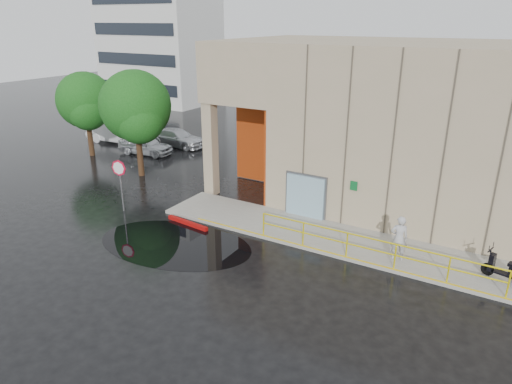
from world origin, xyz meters
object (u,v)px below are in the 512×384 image
tree_far (86,103)px  red_curb (188,223)px  car_c (177,138)px  scooter (508,263)px  car_b (118,132)px  person (399,238)px  tree_near (136,109)px  car_a (145,145)px  stop_sign (120,174)px

tree_far → red_curb: bearing=-23.6°
red_curb → car_c: 14.26m
scooter → car_b: (-27.18, 7.52, -0.05)m
tree_far → person: bearing=-10.8°
scooter → tree_near: bearing=-172.0°
person → car_a: 20.37m
person → tree_near: bearing=-32.2°
scooter → tree_far: size_ratio=0.29×
stop_sign → red_curb: stop_sign is taller
car_a → tree_far: 4.77m
car_b → tree_far: (1.17, -3.63, 2.88)m
red_curb → tree_near: bearing=148.6°
tree_far → stop_sign: bearing=-33.3°
car_a → stop_sign: bearing=-150.4°
person → tree_near: 16.65m
tree_near → car_a: bearing=130.6°
scooter → person: bearing=-159.8°
stop_sign → car_b: (-10.30, 9.62, -1.11)m
stop_sign → car_a: bearing=140.6°
red_curb → person: bearing=8.6°
stop_sign → red_curb: 4.24m
car_b → person: bearing=-116.7°
tree_far → car_a: bearing=37.2°
car_a → tree_near: 5.97m
person → tree_near: tree_near is taller
car_a → car_c: bearing=-18.3°
car_c → tree_far: size_ratio=0.78×
scooter → car_a: scooter is taller
scooter → red_curb: (-13.08, -1.76, -0.78)m
person → car_c: 20.93m
scooter → tree_near: size_ratio=0.26×
scooter → red_curb: 13.22m
car_c → car_a: bearing=165.5°
car_c → tree_near: 7.80m
scooter → car_c: scooter is taller
red_curb → car_b: size_ratio=0.48×
car_a → red_curb: bearing=-135.6°
scooter → car_a: size_ratio=0.42×
red_curb → car_a: car_a is taller
car_a → car_b: size_ratio=0.79×
person → car_b: (-23.42, 7.87, -0.24)m
car_c → tree_near: tree_near is taller
car_a → car_b: bearing=63.7°
scooter → car_b: car_b is taller
stop_sign → car_b: size_ratio=0.53×
stop_sign → scooter: bearing=20.7°
car_c → stop_sign: bearing=-156.4°
person → scooter: 3.79m
stop_sign → car_c: size_ratio=0.59×
person → red_curb: person is taller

